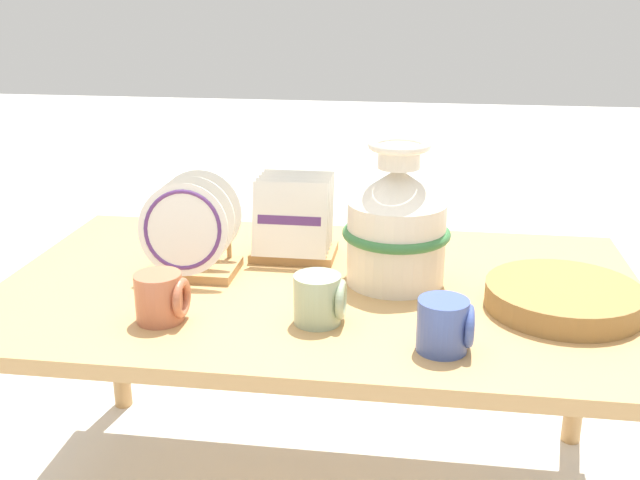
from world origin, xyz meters
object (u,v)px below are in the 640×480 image
mug_terracotta_glaze (161,297)px  mug_cobalt_glaze (445,325)px  dish_rack_round_plates (191,239)px  wicker_charger_stack (563,297)px  dish_rack_square_plates (294,227)px  mug_sage_glaze (320,299)px  ceramic_vase (397,223)px

mug_terracotta_glaze → mug_cobalt_glaze: (0.59, -0.05, 0.00)m
dish_rack_round_plates → wicker_charger_stack: bearing=-5.5°
dish_rack_square_plates → mug_sage_glaze: (0.12, -0.39, -0.03)m
mug_cobalt_glaze → mug_terracotta_glaze: bearing=175.0°
ceramic_vase → mug_terracotta_glaze: 0.56m
dish_rack_square_plates → mug_sage_glaze: size_ratio=1.97×
dish_rack_round_plates → dish_rack_square_plates: (0.22, 0.16, -0.01)m
mug_sage_glaze → mug_terracotta_glaze: bearing=-173.4°
ceramic_vase → mug_terracotta_glaze: size_ratio=3.15×
mug_sage_glaze → mug_terracotta_glaze: 0.33m
mug_terracotta_glaze → ceramic_vase: bearing=31.2°
mug_sage_glaze → wicker_charger_stack: bearing=15.5°
dish_rack_square_plates → dish_rack_round_plates: bearing=-144.1°
dish_rack_round_plates → wicker_charger_stack: (0.86, -0.08, -0.06)m
ceramic_vase → mug_cobalt_glaze: 0.37m
dish_rack_round_plates → wicker_charger_stack: size_ratio=0.71×
dish_rack_square_plates → mug_terracotta_glaze: 0.47m
ceramic_vase → wicker_charger_stack: bearing=-16.0°
ceramic_vase → dish_rack_square_plates: ceramic_vase is taller
wicker_charger_stack → dish_rack_round_plates: bearing=174.5°
dish_rack_square_plates → ceramic_vase: bearing=-27.4°
mug_sage_glaze → dish_rack_round_plates: bearing=147.0°
dish_rack_square_plates → mug_terracotta_glaze: dish_rack_square_plates is taller
dish_rack_round_plates → mug_cobalt_glaze: 0.68m
dish_rack_round_plates → mug_terracotta_glaze: size_ratio=2.21×
ceramic_vase → dish_rack_round_plates: size_ratio=1.43×
dish_rack_square_plates → mug_sage_glaze: 0.41m
dish_rack_round_plates → mug_sage_glaze: size_ratio=2.21×
dish_rack_square_plates → mug_cobalt_glaze: 0.61m
dish_rack_square_plates → wicker_charger_stack: (0.64, -0.24, -0.05)m
mug_sage_glaze → mug_cobalt_glaze: size_ratio=1.00×
mug_sage_glaze → mug_cobalt_glaze: same height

